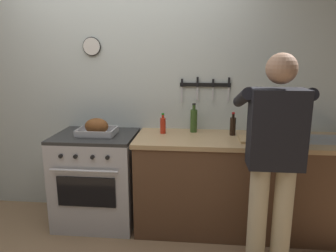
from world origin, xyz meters
TOP-DOWN VIEW (x-y plane):
  - wall_back at (0.00, 1.35)m, footprint 6.00×0.13m
  - counter_block at (1.21, 0.99)m, footprint 2.03×0.65m
  - stove at (-0.22, 0.99)m, footprint 0.76×0.67m
  - person_cook at (1.30, 0.38)m, footprint 0.51×0.63m
  - roasting_pan at (-0.19, 0.96)m, footprint 0.35×0.26m
  - cutting_board at (1.30, 0.91)m, footprint 0.36×0.24m
  - bottle_soy_sauce at (1.08, 1.09)m, footprint 0.06×0.06m
  - bottle_olive_oil at (0.71, 1.17)m, footprint 0.07×0.07m
  - bottle_hot_sauce at (0.42, 1.09)m, footprint 0.05×0.05m

SIDE VIEW (x-z plane):
  - stove at x=-0.22m, z-range 0.00..0.90m
  - counter_block at x=1.21m, z-range 0.01..0.91m
  - cutting_board at x=1.30m, z-range 0.90..0.92m
  - person_cook at x=1.30m, z-range 0.12..1.78m
  - roasting_pan at x=-0.19m, z-range 0.89..1.05m
  - bottle_hot_sauce at x=0.42m, z-range 0.88..1.08m
  - bottle_soy_sauce at x=1.08m, z-range 0.88..1.10m
  - bottle_olive_oil at x=0.71m, z-range 0.88..1.16m
  - wall_back at x=0.00m, z-range 0.00..2.60m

